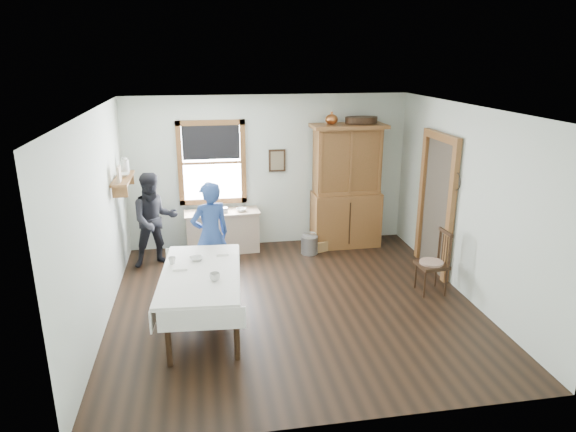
{
  "coord_description": "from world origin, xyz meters",
  "views": [
    {
      "loc": [
        -1.17,
        -6.42,
        3.36
      ],
      "look_at": [
        -0.02,
        0.3,
        1.2
      ],
      "focal_mm": 32.0,
      "sensor_mm": 36.0,
      "label": 1
    }
  ],
  "objects": [
    {
      "name": "figure_dark",
      "position": [
        -1.98,
        1.75,
        0.73
      ],
      "size": [
        0.83,
        0.72,
        1.45
      ],
      "primitive_type": "imported",
      "rotation": [
        0.0,
        0.0,
        0.27
      ],
      "color": "black",
      "rests_on": "room"
    },
    {
      "name": "counter_book",
      "position": [
        -1.08,
        2.19,
        0.75
      ],
      "size": [
        0.2,
        0.24,
        0.02
      ],
      "primitive_type": "imported",
      "rotation": [
        0.0,
        0.0,
        0.19
      ],
      "color": "#74664D",
      "rests_on": "work_counter"
    },
    {
      "name": "wall_shelf",
      "position": [
        -2.37,
        1.54,
        1.57
      ],
      "size": [
        0.24,
        1.0,
        0.44
      ],
      "color": "brown",
      "rests_on": "room"
    },
    {
      "name": "dining_table",
      "position": [
        -1.26,
        -0.43,
        0.38
      ],
      "size": [
        1.13,
        1.97,
        0.76
      ],
      "primitive_type": "cube",
      "rotation": [
        0.0,
        0.0,
        -0.07
      ],
      "color": "white",
      "rests_on": "room"
    },
    {
      "name": "framed_picture",
      "position": [
        0.15,
        2.46,
        1.55
      ],
      "size": [
        0.3,
        0.04,
        0.4
      ],
      "primitive_type": "cube",
      "color": "black",
      "rests_on": "room"
    },
    {
      "name": "pail",
      "position": [
        0.62,
        1.82,
        0.16
      ],
      "size": [
        0.38,
        0.38,
        0.32
      ],
      "primitive_type": "cube",
      "rotation": [
        0.0,
        0.0,
        -0.38
      ],
      "color": "#A2A6AA",
      "rests_on": "room"
    },
    {
      "name": "rug_beater",
      "position": [
        2.45,
        0.3,
        1.72
      ],
      "size": [
        0.01,
        0.27,
        0.27
      ],
      "primitive_type": "torus",
      "rotation": [
        0.0,
        1.57,
        0.0
      ],
      "color": "black",
      "rests_on": "room"
    },
    {
      "name": "window",
      "position": [
        -1.0,
        2.46,
        1.64
      ],
      "size": [
        1.18,
        0.07,
        1.48
      ],
      "color": "white",
      "rests_on": "room"
    },
    {
      "name": "counter_bowl",
      "position": [
        -0.54,
        2.13,
        0.77
      ],
      "size": [
        0.23,
        0.23,
        0.06
      ],
      "primitive_type": "imported",
      "rotation": [
        0.0,
        0.0,
        -0.28
      ],
      "color": "silver",
      "rests_on": "work_counter"
    },
    {
      "name": "table_cup_b",
      "position": [
        -1.62,
        -0.11,
        0.81
      ],
      "size": [
        0.13,
        0.13,
        0.09
      ],
      "primitive_type": "imported",
      "rotation": [
        0.0,
        0.0,
        0.39
      ],
      "color": "silver",
      "rests_on": "dining_table"
    },
    {
      "name": "woman_blue",
      "position": [
        -1.1,
        0.77,
        0.75
      ],
      "size": [
        0.64,
        0.53,
        1.5
      ],
      "primitive_type": "imported",
      "rotation": [
        0.0,
        0.0,
        3.5
      ],
      "color": "navy",
      "rests_on": "room"
    },
    {
      "name": "china_hutch",
      "position": [
        1.36,
        2.15,
        1.1
      ],
      "size": [
        1.3,
        0.63,
        2.21
      ],
      "primitive_type": "cube",
      "rotation": [
        0.0,
        0.0,
        0.01
      ],
      "color": "brown",
      "rests_on": "room"
    },
    {
      "name": "room",
      "position": [
        0.0,
        0.0,
        1.35
      ],
      "size": [
        5.01,
        5.01,
        2.7
      ],
      "color": "black",
      "rests_on": "ground"
    },
    {
      "name": "doorway",
      "position": [
        2.46,
        0.85,
        1.16
      ],
      "size": [
        0.09,
        1.14,
        2.22
      ],
      "color": "#443B30",
      "rests_on": "room"
    },
    {
      "name": "shelf_bowl",
      "position": [
        -2.37,
        1.55,
        1.6
      ],
      "size": [
        0.22,
        0.22,
        0.05
      ],
      "primitive_type": "imported",
      "color": "silver",
      "rests_on": "wall_shelf"
    },
    {
      "name": "table_bowl",
      "position": [
        -1.31,
        -0.03,
        0.79
      ],
      "size": [
        0.23,
        0.23,
        0.05
      ],
      "primitive_type": "imported",
      "rotation": [
        0.0,
        0.0,
        0.2
      ],
      "color": "silver",
      "rests_on": "dining_table"
    },
    {
      "name": "work_counter",
      "position": [
        -0.87,
        2.19,
        0.37
      ],
      "size": [
        1.32,
        0.56,
        0.74
      ],
      "primitive_type": "cube",
      "rotation": [
        0.0,
        0.0,
        0.05
      ],
      "color": "tan",
      "rests_on": "room"
    },
    {
      "name": "wicker_basket",
      "position": [
        0.86,
        1.95,
        0.09
      ],
      "size": [
        0.37,
        0.32,
        0.18
      ],
      "primitive_type": "cube",
      "rotation": [
        0.0,
        0.0,
        0.38
      ],
      "color": "#A8794C",
      "rests_on": "room"
    },
    {
      "name": "table_cup_a",
      "position": [
        -1.09,
        -0.72,
        0.81
      ],
      "size": [
        0.16,
        0.16,
        0.1
      ],
      "primitive_type": "imported",
      "rotation": [
        0.0,
        0.0,
        -0.37
      ],
      "color": "silver",
      "rests_on": "dining_table"
    },
    {
      "name": "spindle_chair",
      "position": [
        2.06,
        0.03,
        0.48
      ],
      "size": [
        0.46,
        0.46,
        0.95
      ],
      "primitive_type": "cube",
      "rotation": [
        0.0,
        0.0,
        0.06
      ],
      "color": "black",
      "rests_on": "room"
    }
  ]
}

